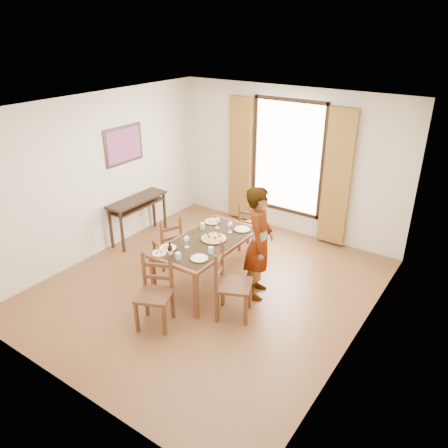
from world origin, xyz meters
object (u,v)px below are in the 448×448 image
Objects in this scene: console_table at (137,204)px; man at (259,243)px; pasta_platter at (214,237)px; dining_table at (207,244)px.

man is (2.73, -0.33, 0.16)m from console_table.
console_table is 0.71× the size of man.
man is 0.71m from pasta_platter.
pasta_platter is (2.04, -0.46, 0.12)m from console_table.
dining_table is (1.96, -0.53, 0.00)m from console_table.
console_table is 2.76m from man.
man is at bearing -6.90° from console_table.
console_table is 2.03m from dining_table.
dining_table is at bearing 82.68° from man.
pasta_platter reaches higher than dining_table.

